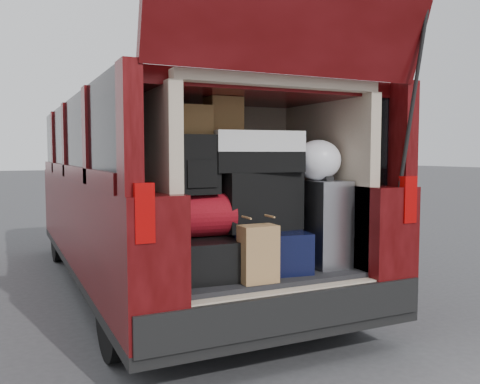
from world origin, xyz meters
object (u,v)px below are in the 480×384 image
object	(u,v)px
red_duffel	(200,215)
black_soft_case	(257,201)
black_hardshell	(200,256)
twotone_duffel	(255,152)
navy_hardshell	(262,249)
kraft_bag	(258,254)
backpack	(197,165)
silver_roller	(322,223)

from	to	relation	value
red_duffel	black_soft_case	distance (m)	0.43
black_hardshell	twotone_duffel	size ratio (longest dim) A/B	1.02
black_hardshell	red_duffel	distance (m)	0.26
black_hardshell	navy_hardshell	world-z (taller)	navy_hardshell
kraft_bag	navy_hardshell	bearing A→B (deg)	59.52
navy_hardshell	black_hardshell	bearing A→B (deg)	-172.00
navy_hardshell	twotone_duffel	size ratio (longest dim) A/B	1.01
backpack	twotone_duffel	world-z (taller)	twotone_duffel
red_duffel	backpack	world-z (taller)	backpack
navy_hardshell	silver_roller	world-z (taller)	silver_roller
backpack	silver_roller	bearing A→B (deg)	-5.27
kraft_bag	backpack	size ratio (longest dim) A/B	0.94
silver_roller	kraft_bag	bearing A→B (deg)	-158.22
kraft_bag	black_soft_case	distance (m)	0.48
kraft_bag	backpack	distance (m)	0.66
black_hardshell	kraft_bag	size ratio (longest dim) A/B	1.77
navy_hardshell	backpack	xyz separation A→B (m)	(-0.47, -0.03, 0.57)
black_hardshell	black_soft_case	size ratio (longest dim) A/B	1.14
red_duffel	kraft_bag	bearing A→B (deg)	-47.82
navy_hardshell	twotone_duffel	distance (m)	0.65
kraft_bag	black_soft_case	bearing A→B (deg)	64.39
navy_hardshell	backpack	size ratio (longest dim) A/B	1.64
silver_roller	twotone_duffel	size ratio (longest dim) A/B	0.98
silver_roller	backpack	size ratio (longest dim) A/B	1.60
red_duffel	black_soft_case	size ratio (longest dim) A/B	0.78
silver_roller	backpack	xyz separation A→B (m)	(-0.89, 0.06, 0.41)
black_hardshell	twotone_duffel	xyz separation A→B (m)	(0.39, 0.00, 0.65)
black_hardshell	twotone_duffel	bearing A→B (deg)	5.41
silver_roller	twotone_duffel	world-z (taller)	twotone_duffel
navy_hardshell	backpack	bearing A→B (deg)	-168.15
black_hardshell	black_soft_case	xyz separation A→B (m)	(0.42, 0.03, 0.33)
black_soft_case	red_duffel	bearing A→B (deg)	-178.88
silver_roller	kraft_bag	xyz separation A→B (m)	(-0.61, -0.23, -0.12)
navy_hardshell	kraft_bag	bearing A→B (deg)	-113.38
navy_hardshell	red_duffel	distance (m)	0.51
black_hardshell	silver_roller	bearing A→B (deg)	-1.36
black_hardshell	black_soft_case	distance (m)	0.53
black_soft_case	silver_roller	bearing A→B (deg)	-17.00
kraft_bag	backpack	bearing A→B (deg)	134.01
black_hardshell	kraft_bag	xyz separation A→B (m)	(0.24, -0.32, 0.05)
kraft_bag	black_soft_case	size ratio (longest dim) A/B	0.64
navy_hardshell	red_duffel	world-z (taller)	red_duffel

